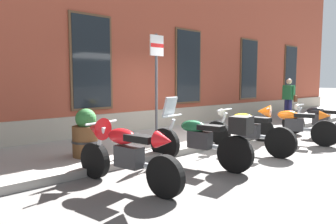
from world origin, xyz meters
name	(u,v)px	position (x,y,z in m)	size (l,w,h in m)	color
ground_plane	(219,147)	(0.00, 0.00, 0.00)	(140.00, 140.00, 0.00)	#565451
sidewalk	(178,137)	(0.00, 1.43, 0.07)	(31.65, 2.86, 0.14)	gray
brick_pub_facade	(97,13)	(0.00, 5.74, 4.09)	(25.65, 5.88, 8.20)	brown
motorcycle_red_sport	(123,150)	(-3.30, -0.77, 0.56)	(0.69, 2.06, 1.02)	black
motorcycle_green_touring	(203,138)	(-1.58, -0.87, 0.54)	(0.81, 2.17, 1.30)	black
motorcycle_yellow_naked	(246,131)	(0.02, -0.75, 0.48)	(0.63, 2.18, 0.96)	black
motorcycle_orange_sport	(289,123)	(1.72, -0.89, 0.54)	(0.96, 2.05, 0.98)	black
motorcycle_black_naked	(319,121)	(3.29, -1.00, 0.47)	(0.62, 2.12, 0.92)	black
pedestrian_striped_shirt	(289,97)	(5.38, 0.98, 1.00)	(0.30, 0.65, 1.55)	#1E1E4C
parking_sign	(157,75)	(-1.53, 0.53, 1.74)	(0.36, 0.07, 2.48)	#4C4C51
barrel_planter	(86,135)	(-3.08, 0.83, 0.55)	(0.56, 0.56, 0.94)	brown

